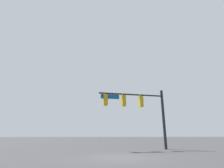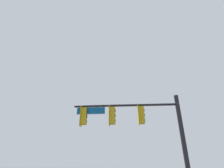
# 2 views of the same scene
# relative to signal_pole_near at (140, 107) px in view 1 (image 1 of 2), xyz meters

# --- Properties ---
(ground_plane) EXTENTS (400.00, 400.00, 0.00)m
(ground_plane) POSITION_rel_signal_pole_near_xyz_m (3.16, 5.64, -4.06)
(ground_plane) COLOR #38383A
(signal_pole_near) EXTENTS (6.84, 0.96, 5.90)m
(signal_pole_near) POSITION_rel_signal_pole_near_xyz_m (0.00, 0.00, 0.00)
(signal_pole_near) COLOR black
(signal_pole_near) RESTS_ON ground_plane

